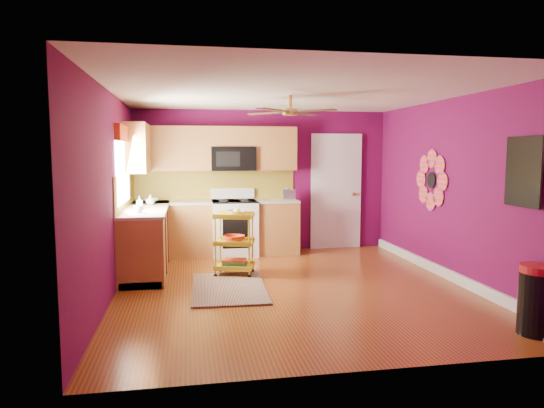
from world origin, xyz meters
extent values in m
plane|color=brown|center=(0.00, 0.00, 0.00)|extent=(5.00, 5.00, 0.00)
cube|color=#600B44|center=(0.00, 2.50, 1.25)|extent=(4.50, 0.04, 2.50)
cube|color=#600B44|center=(0.00, -2.50, 1.25)|extent=(4.50, 0.04, 2.50)
cube|color=#600B44|center=(-2.25, 0.00, 1.25)|extent=(0.04, 5.00, 2.50)
cube|color=#600B44|center=(2.25, 0.00, 1.25)|extent=(0.04, 5.00, 2.50)
cube|color=silver|center=(0.00, 0.00, 2.50)|extent=(4.50, 5.00, 0.04)
cube|color=white|center=(2.22, 0.00, 0.07)|extent=(0.05, 4.90, 0.14)
cube|color=brown|center=(-1.95, 1.35, 0.45)|extent=(0.60, 2.30, 0.90)
cube|color=brown|center=(-0.85, 2.20, 0.45)|extent=(2.80, 0.60, 0.90)
cube|color=beige|center=(-1.95, 1.35, 0.92)|extent=(0.63, 2.30, 0.04)
cube|color=beige|center=(-0.85, 2.20, 0.92)|extent=(2.80, 0.63, 0.04)
cube|color=black|center=(-1.95, 1.35, 0.05)|extent=(0.54, 2.30, 0.10)
cube|color=black|center=(-0.85, 2.20, 0.05)|extent=(2.80, 0.54, 0.10)
cube|color=white|center=(-0.55, 2.17, 0.46)|extent=(0.76, 0.66, 0.92)
cube|color=black|center=(-0.55, 2.17, 0.93)|extent=(0.76, 0.62, 0.03)
cube|color=white|center=(-0.55, 2.45, 1.04)|extent=(0.76, 0.06, 0.18)
cube|color=black|center=(-0.55, 1.84, 0.45)|extent=(0.45, 0.02, 0.55)
cube|color=brown|center=(-1.59, 2.33, 1.83)|extent=(1.32, 0.33, 0.75)
cube|color=brown|center=(0.19, 2.33, 1.83)|extent=(0.72, 0.33, 0.75)
cube|color=brown|center=(-0.55, 2.33, 2.03)|extent=(0.76, 0.33, 0.34)
cube|color=brown|center=(-2.08, 1.85, 1.83)|extent=(0.33, 1.30, 0.75)
cube|color=black|center=(-0.55, 2.30, 1.65)|extent=(0.76, 0.38, 0.40)
cube|color=brown|center=(-0.85, 2.49, 1.20)|extent=(2.80, 0.01, 0.51)
cube|color=brown|center=(-2.24, 1.35, 1.20)|extent=(0.01, 2.30, 0.51)
cube|color=white|center=(-2.23, 1.05, 1.55)|extent=(0.03, 1.20, 1.00)
cube|color=red|center=(-2.20, 1.05, 2.02)|extent=(0.08, 1.35, 0.22)
cube|color=white|center=(1.35, 2.48, 1.02)|extent=(0.85, 0.04, 2.05)
cube|color=white|center=(1.35, 2.46, 1.02)|extent=(0.95, 0.02, 2.15)
sphere|color=#BF8C3F|center=(1.67, 2.42, 1.00)|extent=(0.07, 0.07, 0.07)
cylinder|color=black|center=(2.23, 0.60, 1.35)|extent=(0.01, 0.24, 0.24)
cube|color=teal|center=(2.23, -1.40, 1.55)|extent=(0.03, 0.52, 0.72)
cube|color=black|center=(2.21, -1.40, 1.55)|extent=(0.01, 0.56, 0.76)
cylinder|color=#BF8C3F|center=(0.00, 0.20, 2.42)|extent=(0.06, 0.06, 0.16)
cylinder|color=#BF8C3F|center=(0.00, 0.20, 2.28)|extent=(0.20, 0.20, 0.08)
cube|color=#4C2D19|center=(0.27, 0.47, 2.28)|extent=(0.47, 0.47, 0.01)
cube|color=#4C2D19|center=(-0.27, 0.47, 2.28)|extent=(0.47, 0.47, 0.01)
cube|color=#4C2D19|center=(-0.27, -0.07, 2.28)|extent=(0.47, 0.47, 0.01)
cube|color=#4C2D19|center=(0.27, -0.07, 2.28)|extent=(0.47, 0.47, 0.01)
cube|color=black|center=(-0.83, 0.07, 0.01)|extent=(0.99, 1.56, 0.02)
cylinder|color=yellow|center=(-0.96, 0.67, 0.46)|extent=(0.02, 0.02, 0.83)
cylinder|color=yellow|center=(-0.50, 0.53, 0.46)|extent=(0.02, 0.02, 0.83)
cylinder|color=yellow|center=(-0.87, 0.99, 0.46)|extent=(0.02, 0.02, 0.83)
cylinder|color=yellow|center=(-0.41, 0.85, 0.46)|extent=(0.02, 0.02, 0.83)
sphere|color=black|center=(-0.96, 0.67, 0.03)|extent=(0.06, 0.06, 0.06)
sphere|color=black|center=(-0.50, 0.53, 0.03)|extent=(0.06, 0.06, 0.06)
sphere|color=black|center=(-0.87, 0.99, 0.03)|extent=(0.06, 0.06, 0.06)
sphere|color=black|center=(-0.41, 0.85, 0.03)|extent=(0.06, 0.06, 0.06)
cube|color=yellow|center=(-0.69, 0.76, 0.85)|extent=(0.63, 0.53, 0.03)
cube|color=yellow|center=(-0.69, 0.76, 0.47)|extent=(0.63, 0.53, 0.03)
cube|color=yellow|center=(-0.69, 0.76, 0.12)|extent=(0.63, 0.53, 0.03)
imported|color=beige|center=(-0.64, 0.75, 0.90)|extent=(0.37, 0.37, 0.07)
sphere|color=yellow|center=(-0.64, 0.75, 0.93)|extent=(0.10, 0.10, 0.10)
imported|color=red|center=(-0.69, 0.76, 0.53)|extent=(0.38, 0.38, 0.10)
cube|color=navy|center=(-0.69, 0.76, 0.15)|extent=(0.37, 0.31, 0.04)
cube|color=#267233|center=(-0.69, 0.76, 0.19)|extent=(0.37, 0.31, 0.03)
cube|color=red|center=(-0.69, 0.76, 0.22)|extent=(0.37, 0.31, 0.03)
cylinder|color=black|center=(1.97, -2.03, 0.31)|extent=(0.47, 0.47, 0.61)
cylinder|color=#A1171A|center=(1.97, -2.03, 0.65)|extent=(0.36, 0.36, 0.07)
cylinder|color=teal|center=(0.39, 2.20, 1.02)|extent=(0.18, 0.18, 0.16)
sphere|color=teal|center=(0.39, 2.20, 1.12)|extent=(0.06, 0.06, 0.06)
cube|color=beige|center=(0.40, 2.18, 1.03)|extent=(0.22, 0.15, 0.18)
imported|color=#EA3F72|center=(-2.02, 1.18, 1.03)|extent=(0.08, 0.08, 0.18)
imported|color=white|center=(-1.91, 1.70, 1.02)|extent=(0.13, 0.13, 0.16)
imported|color=white|center=(-1.92, 2.10, 0.97)|extent=(0.25, 0.25, 0.06)
imported|color=white|center=(-2.00, 0.67, 0.99)|extent=(0.13, 0.13, 0.10)
camera|label=1|loc=(-1.33, -6.05, 1.75)|focal=32.00mm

